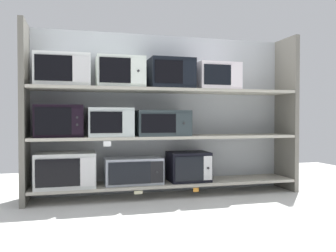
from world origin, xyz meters
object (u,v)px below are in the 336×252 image
object	(u,v)px
microwave_2	(188,166)
microwave_9	(216,77)
microwave_0	(66,169)
microwave_4	(110,122)
microwave_7	(120,73)
microwave_8	(170,74)
microwave_5	(161,123)
microwave_6	(63,71)
microwave_1	(133,171)
microwave_3	(59,121)

from	to	relation	value
microwave_2	microwave_9	world-z (taller)	microwave_9
microwave_9	microwave_0	bearing A→B (deg)	-179.99
microwave_2	microwave_4	bearing A→B (deg)	179.97
microwave_2	microwave_7	world-z (taller)	microwave_7
microwave_0	microwave_9	size ratio (longest dim) A/B	1.26
microwave_0	microwave_2	world-z (taller)	microwave_0
microwave_2	microwave_8	world-z (taller)	microwave_8
microwave_5	microwave_8	xyz separation A→B (m)	(0.09, -0.00, 0.51)
microwave_2	microwave_6	distance (m)	1.60
microwave_6	microwave_5	bearing A→B (deg)	0.01
microwave_1	microwave_2	xyz separation A→B (m)	(0.59, 0.00, 0.02)
microwave_4	microwave_3	bearing A→B (deg)	-179.94
microwave_4	microwave_5	size ratio (longest dim) A/B	0.80
microwave_3	microwave_6	world-z (taller)	microwave_6
microwave_4	microwave_0	bearing A→B (deg)	-179.97
microwave_6	microwave_9	xyz separation A→B (m)	(1.58, 0.00, -0.01)
microwave_9	microwave_8	bearing A→B (deg)	180.00
microwave_0	microwave_3	bearing A→B (deg)	-179.70
microwave_1	microwave_4	world-z (taller)	microwave_4
microwave_1	microwave_3	bearing A→B (deg)	-180.00
microwave_0	microwave_1	xyz separation A→B (m)	(0.66, -0.00, -0.04)
microwave_0	microwave_2	bearing A→B (deg)	-0.01
microwave_1	microwave_2	world-z (taller)	microwave_2
microwave_3	microwave_4	world-z (taller)	microwave_3
microwave_1	microwave_5	world-z (taller)	microwave_5
microwave_7	microwave_9	size ratio (longest dim) A/B	1.05
microwave_5	microwave_7	distance (m)	0.66
microwave_2	microwave_7	distance (m)	1.21
microwave_6	microwave_8	size ratio (longest dim) A/B	1.15
microwave_4	microwave_9	distance (m)	1.23
microwave_6	microwave_7	size ratio (longest dim) A/B	1.10
microwave_3	microwave_9	size ratio (longest dim) A/B	1.01
microwave_0	microwave_4	size ratio (longest dim) A/B	1.29
microwave_2	microwave_7	xyz separation A→B (m)	(-0.72, 0.00, 0.97)
microwave_5	microwave_8	bearing A→B (deg)	-0.06
microwave_3	microwave_5	bearing A→B (deg)	0.03
microwave_0	microwave_4	xyz separation A→B (m)	(0.43, 0.00, 0.46)
microwave_7	microwave_6	bearing A→B (deg)	179.99
microwave_0	microwave_7	bearing A→B (deg)	-0.01
microwave_3	microwave_4	size ratio (longest dim) A/B	1.03
microwave_9	microwave_4	bearing A→B (deg)	180.00
microwave_6	microwave_9	bearing A→B (deg)	0.00
microwave_4	microwave_5	xyz separation A→B (m)	(0.53, 0.00, -0.01)
microwave_4	microwave_5	distance (m)	0.53
microwave_6	microwave_9	world-z (taller)	microwave_6
microwave_2	microwave_0	bearing A→B (deg)	179.99
microwave_0	microwave_6	distance (m)	0.96
microwave_1	microwave_8	xyz separation A→B (m)	(0.39, 0.00, 0.99)
microwave_3	microwave_9	bearing A→B (deg)	0.02
microwave_3	microwave_7	world-z (taller)	microwave_7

